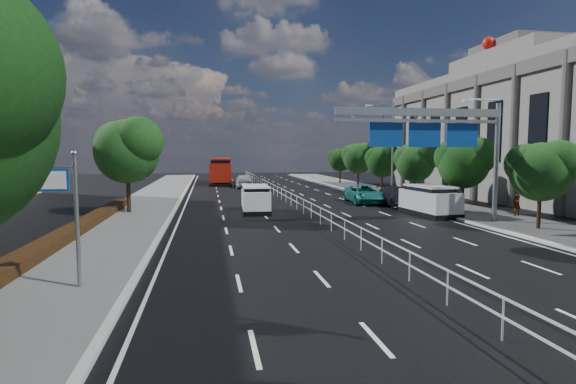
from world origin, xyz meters
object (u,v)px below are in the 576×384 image
object	(u,v)px
toilet_sign	(60,197)
pedestrian_b	(439,200)
overhead_gantry	(438,130)
silver_minivan	(429,201)
parked_car_teal	(365,194)
parked_car_dark	(397,197)
pedestrian_a	(517,203)
red_bus	(221,170)
near_car_dark	(221,177)
white_minivan	(255,199)
near_car_silver	(243,181)

from	to	relation	value
toilet_sign	pedestrian_b	distance (m)	25.77
overhead_gantry	pedestrian_b	size ratio (longest dim) A/B	6.74
silver_minivan	parked_car_teal	xyz separation A→B (m)	(-1.80, 7.80, -0.23)
parked_car_dark	pedestrian_a	distance (m)	8.92
parked_car_dark	parked_car_teal	bearing A→B (deg)	128.15
pedestrian_b	silver_minivan	bearing A→B (deg)	84.28
red_bus	near_car_dark	xyz separation A→B (m)	(-0.04, 2.34, -1.04)
toilet_sign	parked_car_teal	xyz separation A→B (m)	(17.45, 21.56, -2.17)
red_bus	silver_minivan	xyz separation A→B (m)	(13.06, -33.96, -0.82)
near_car_dark	parked_car_teal	bearing A→B (deg)	108.02
toilet_sign	pedestrian_b	xyz separation A→B (m)	(20.72, 15.18, -2.04)
red_bus	near_car_dark	bearing A→B (deg)	93.65
red_bus	pedestrian_b	size ratio (longest dim) A/B	7.76
white_minivan	silver_minivan	xyz separation A→B (m)	(11.52, -3.66, 0.06)
white_minivan	pedestrian_b	size ratio (longest dim) A/B	2.97
overhead_gantry	white_minivan	world-z (taller)	overhead_gantry
near_car_dark	near_car_silver	bearing A→B (deg)	99.61
white_minivan	parked_car_teal	size ratio (longest dim) A/B	0.81
parked_car_teal	parked_car_dark	size ratio (longest dim) A/B	1.06
parked_car_dark	toilet_sign	bearing A→B (deg)	-132.29
parked_car_dark	near_car_dark	bearing A→B (deg)	115.95
silver_minivan	toilet_sign	bearing A→B (deg)	-148.61
parked_car_teal	pedestrian_a	bearing A→B (deg)	-52.10
overhead_gantry	near_car_silver	size ratio (longest dim) A/B	2.07
near_car_silver	overhead_gantry	bearing A→B (deg)	105.09
overhead_gantry	parked_car_dark	size ratio (longest dim) A/B	1.96
parked_car_teal	pedestrian_a	size ratio (longest dim) A/B	3.33
white_minivan	pedestrian_b	xyz separation A→B (m)	(12.99, -2.24, -0.04)
near_car_silver	white_minivan	bearing A→B (deg)	85.78
white_minivan	parked_car_dark	xyz separation A→B (m)	(11.52, 1.58, -0.18)
overhead_gantry	pedestrian_a	xyz separation A→B (m)	(6.66, 1.63, -4.63)
white_minivan	parked_car_teal	bearing A→B (deg)	25.69
overhead_gantry	pedestrian_a	world-z (taller)	overhead_gantry
silver_minivan	overhead_gantry	bearing A→B (deg)	-116.97
near_car_dark	silver_minivan	size ratio (longest dim) A/B	0.93
silver_minivan	pedestrian_b	world-z (taller)	silver_minivan
near_car_dark	pedestrian_a	world-z (taller)	pedestrian_a
toilet_sign	overhead_gantry	xyz separation A→B (m)	(17.69, 10.05, 2.66)
red_bus	near_car_dark	size ratio (longest dim) A/B	2.51
parked_car_dark	pedestrian_a	xyz separation A→B (m)	(5.10, -7.32, 0.21)
pedestrian_b	white_minivan	bearing A→B (deg)	30.51
near_car_silver	pedestrian_a	world-z (taller)	pedestrian_a
toilet_sign	white_minivan	bearing A→B (deg)	66.06
toilet_sign	parked_car_dark	world-z (taller)	toilet_sign
white_minivan	pedestrian_b	world-z (taller)	white_minivan
near_car_dark	parked_car_dark	distance (m)	33.70
silver_minivan	white_minivan	bearing A→B (deg)	158.21
parked_car_teal	silver_minivan	bearing A→B (deg)	-74.03
parked_car_dark	pedestrian_a	size ratio (longest dim) A/B	3.15
overhead_gantry	pedestrian_a	distance (m)	8.28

